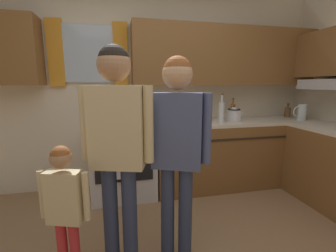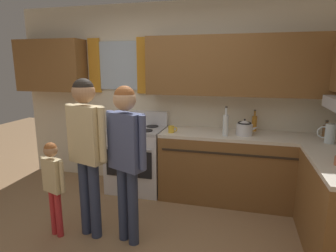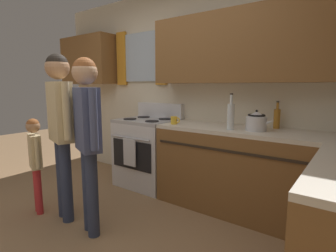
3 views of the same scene
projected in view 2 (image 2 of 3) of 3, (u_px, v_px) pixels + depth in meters
name	position (u px, v px, depth m)	size (l,w,h in m)	color
back_wall_unit	(173.00, 85.00, 4.00)	(4.60, 0.42, 2.60)	beige
kitchen_counter_run	(275.00, 180.00, 3.33)	(2.28, 1.80, 0.90)	brown
stove_oven	(137.00, 158.00, 4.07)	(0.76, 0.67, 1.10)	silver
bottle_tall_clear	(226.00, 125.00, 3.51)	(0.07, 0.07, 0.37)	silver
bottle_squat_brown	(326.00, 131.00, 3.47)	(0.08, 0.08, 0.21)	brown
bottle_oil_amber	(254.00, 123.00, 3.77)	(0.06, 0.06, 0.29)	#B27223
mug_mustard_yellow	(172.00, 129.00, 3.69)	(0.12, 0.08, 0.09)	gold
stovetop_kettle	(244.00, 128.00, 3.55)	(0.27, 0.20, 0.21)	silver
water_pitcher	(330.00, 133.00, 3.19)	(0.19, 0.11, 0.22)	silver
adult_holding_child	(86.00, 140.00, 2.82)	(0.49, 0.26, 1.64)	#2D3856
adult_in_plaid	(126.00, 147.00, 2.72)	(0.46, 0.28, 1.58)	#2D3856
small_child	(53.00, 178.00, 2.89)	(0.32, 0.16, 1.01)	red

